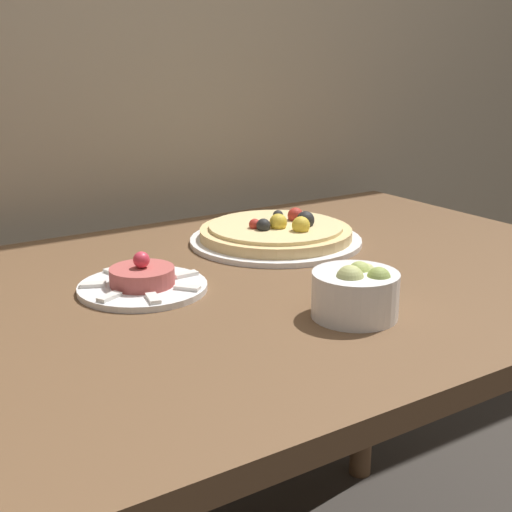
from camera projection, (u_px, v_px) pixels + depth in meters
The scene contains 4 objects.
dining_table at pixel (226, 342), 1.17m from camera, with size 1.44×0.88×0.80m.
pizza_plate at pixel (276, 234), 1.38m from camera, with size 0.33×0.33×0.06m.
tartare_plate at pixel (142, 282), 1.12m from camera, with size 0.20×0.20×0.06m.
small_bowl at pixel (356, 292), 1.00m from camera, with size 0.12×0.12×0.08m.
Camera 1 is at (-0.55, -0.49, 1.17)m, focal length 50.00 mm.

